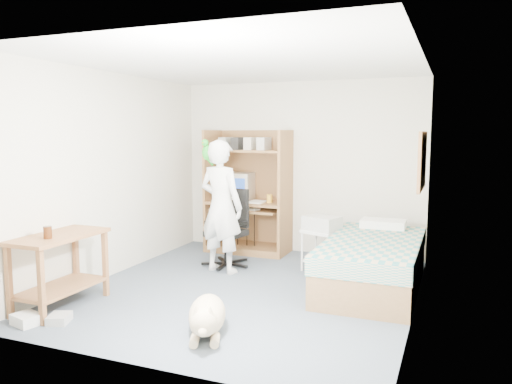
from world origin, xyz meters
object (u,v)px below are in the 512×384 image
(person, at_px, (221,207))
(printer_cart, at_px, (322,244))
(office_chair, at_px, (229,239))
(side_desk, at_px, (60,259))
(bed, at_px, (373,263))
(computer_hutch, at_px, (249,197))
(dog, at_px, (207,316))

(person, relative_size, printer_cart, 3.10)
(office_chair, height_order, person, person)
(side_desk, xyz_separation_m, printer_cart, (2.13, 2.26, -0.14))
(bed, distance_m, side_desk, 3.39)
(side_desk, bearing_deg, computer_hutch, 73.86)
(computer_hutch, relative_size, dog, 1.87)
(computer_hutch, relative_size, office_chair, 1.78)
(printer_cart, bearing_deg, computer_hutch, 172.73)
(bed, relative_size, side_desk, 2.02)
(office_chair, relative_size, dog, 1.05)
(dog, height_order, printer_cart, printer_cart)
(computer_hutch, bearing_deg, person, -85.09)
(side_desk, height_order, printer_cart, side_desk)
(office_chair, bearing_deg, person, -70.97)
(computer_hutch, xyz_separation_m, bed, (2.00, -1.12, -0.53))
(computer_hutch, xyz_separation_m, office_chair, (0.06, -0.85, -0.46))
(computer_hutch, bearing_deg, office_chair, -85.93)
(bed, bearing_deg, dog, -121.50)
(computer_hutch, bearing_deg, printer_cart, -27.84)
(computer_hutch, relative_size, printer_cart, 3.32)
(computer_hutch, distance_m, person, 1.16)
(office_chair, xyz_separation_m, printer_cart, (1.22, 0.18, -0.01))
(dog, bearing_deg, printer_cart, 56.38)
(bed, height_order, printer_cart, bed)
(computer_hutch, height_order, side_desk, computer_hutch)
(office_chair, bearing_deg, bed, 3.90)
(computer_hutch, relative_size, person, 1.07)
(computer_hutch, height_order, bed, computer_hutch)
(office_chair, distance_m, printer_cart, 1.24)
(side_desk, xyz_separation_m, person, (0.95, 1.78, 0.35))
(bed, bearing_deg, office_chair, 172.14)
(printer_cart, bearing_deg, bed, -11.20)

